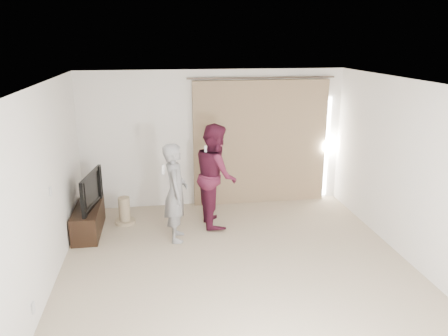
{
  "coord_description": "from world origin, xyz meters",
  "views": [
    {
      "loc": [
        -1.03,
        -5.33,
        3.15
      ],
      "look_at": [
        -0.04,
        1.2,
        1.18
      ],
      "focal_mm": 35.0,
      "sensor_mm": 36.0,
      "label": 1
    }
  ],
  "objects_px": {
    "person_man": "(176,193)",
    "person_woman": "(216,175)",
    "tv": "(86,190)",
    "tv_console": "(88,220)"
  },
  "relations": [
    {
      "from": "person_man",
      "to": "person_woman",
      "type": "height_order",
      "value": "person_woman"
    },
    {
      "from": "tv_console",
      "to": "person_woman",
      "type": "xyz_separation_m",
      "value": [
        2.16,
        0.06,
        0.66
      ]
    },
    {
      "from": "tv_console",
      "to": "person_woman",
      "type": "height_order",
      "value": "person_woman"
    },
    {
      "from": "tv",
      "to": "person_woman",
      "type": "relative_size",
      "value": 0.57
    },
    {
      "from": "person_woman",
      "to": "tv",
      "type": "bearing_deg",
      "value": -178.47
    },
    {
      "from": "tv_console",
      "to": "person_man",
      "type": "bearing_deg",
      "value": -18.11
    },
    {
      "from": "tv_console",
      "to": "tv",
      "type": "relative_size",
      "value": 1.15
    },
    {
      "from": "person_man",
      "to": "person_woman",
      "type": "xyz_separation_m",
      "value": [
        0.71,
        0.53,
        0.09
      ]
    },
    {
      "from": "tv",
      "to": "person_man",
      "type": "relative_size",
      "value": 0.64
    },
    {
      "from": "tv",
      "to": "person_woman",
      "type": "height_order",
      "value": "person_woman"
    }
  ]
}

